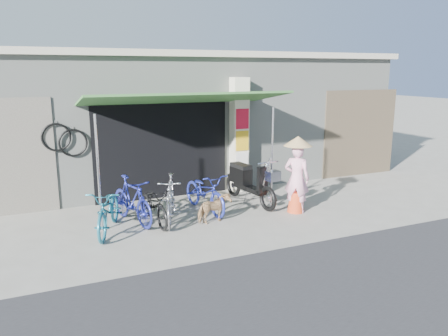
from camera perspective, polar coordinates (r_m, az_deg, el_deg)
name	(u,v)px	position (r m, az deg, el deg)	size (l,w,h in m)	color
ground	(251,222)	(9.41, 3.57, -7.07)	(80.00, 80.00, 0.00)	gray
bicycle_shop	(177,115)	(13.66, -6.13, 6.95)	(12.30, 5.30, 3.66)	#9A9E97
shop_pillar	(239,135)	(11.55, 1.93, 4.31)	(0.42, 0.44, 3.00)	beige
awning	(185,100)	(10.04, -5.18, 8.84)	(4.60, 1.88, 2.72)	#2F612B
neighbour_right	(360,133)	(13.96, 17.30, 4.37)	(2.60, 0.06, 2.60)	brown
bike_teal	(109,210)	(8.99, -14.80, -5.30)	(0.62, 1.77, 0.93)	#1B657A
bike_blue	(132,200)	(9.41, -11.92, -4.14)	(0.47, 1.66, 1.00)	navy
bike_black	(154,205)	(9.33, -9.11, -4.78)	(0.54, 1.54, 0.81)	black
bike_silver	(171,199)	(9.33, -6.99, -4.04)	(0.48, 1.68, 1.01)	#ABAAAF
bike_navy	(205,192)	(9.98, -2.49, -3.14)	(0.61, 1.75, 0.92)	#222E9D
street_dog	(214,209)	(9.27, -1.28, -5.35)	(0.33, 0.73, 0.61)	#A87458
moped	(249,182)	(10.60, 3.23, -1.82)	(0.63, 2.04, 1.16)	black
nun	(297,175)	(9.96, 9.49, -0.91)	(0.67, 0.67, 1.75)	#F1A2BE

